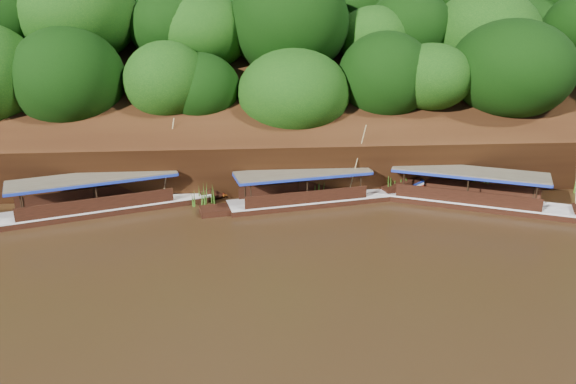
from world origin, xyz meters
TOP-DOWN VIEW (x-y plane):
  - ground at (0.00, 0.00)m, footprint 160.00×160.00m
  - riverbank at (-0.01, 22.73)m, footprint 120.00×30.06m
  - boat_0 at (12.32, 6.85)m, footprint 13.31×7.40m
  - boat_1 at (2.17, 8.56)m, footprint 12.66×4.23m
  - boat_2 at (-10.11, 8.41)m, footprint 14.20×6.53m
  - reeds at (-3.16, 9.46)m, footprint 48.88×2.69m

SIDE VIEW (x-z plane):
  - ground at x=0.00m, z-range 0.00..0.00m
  - boat_1 at x=2.17m, z-range -2.24..3.23m
  - boat_0 at x=12.32m, z-range -2.21..3.22m
  - boat_2 at x=-10.11m, z-range -2.34..3.36m
  - reeds at x=-3.16m, z-range -0.18..1.95m
  - riverbank at x=-0.01m, z-range -7.81..11.59m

